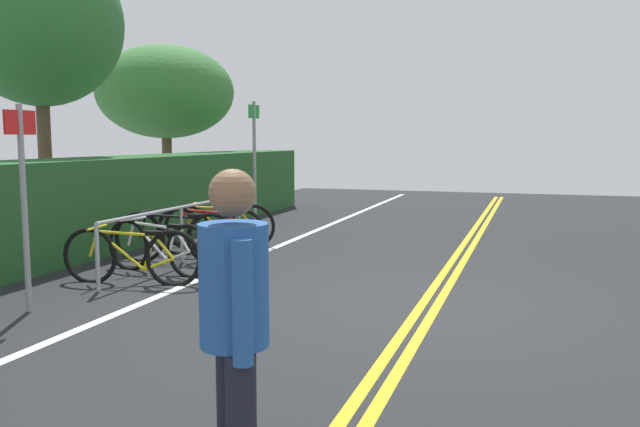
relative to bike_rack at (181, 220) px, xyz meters
name	(u,v)px	position (x,y,z in m)	size (l,w,h in m)	color
ground_plane	(428,310)	(-1.39, -3.70, -0.63)	(30.05, 13.46, 0.05)	#232628
centre_line_yellow_inner	(436,308)	(-1.39, -3.78, -0.61)	(27.04, 0.10, 0.00)	gold
centre_line_yellow_outer	(420,306)	(-1.39, -3.62, -0.61)	(27.04, 0.10, 0.00)	gold
bike_lane_stripe_white	(180,287)	(-1.39, -0.78, -0.61)	(27.04, 0.12, 0.00)	white
bike_rack	(181,220)	(0.00, 0.00, 0.00)	(3.80, 0.05, 0.81)	#9EA0A5
bicycle_0	(131,256)	(-1.41, -0.13, -0.27)	(0.46, 1.76, 0.72)	black
bicycle_1	(158,247)	(-0.76, -0.09, -0.27)	(0.49, 1.73, 0.73)	black
bicycle_2	(176,237)	(-0.01, 0.09, -0.25)	(0.51, 1.78, 0.76)	black
bicycle_3	(210,232)	(0.61, -0.13, -0.25)	(0.46, 1.74, 0.77)	black
bicycle_4	(220,226)	(1.33, 0.08, -0.26)	(0.68, 1.70, 0.75)	black
pedestrian	(234,319)	(-5.39, -3.42, 0.31)	(0.41, 0.33, 1.61)	#1E1E2D
sign_post_near	(23,187)	(-2.82, 0.12, 0.65)	(0.36, 0.07, 2.08)	gray
sign_post_far	(254,155)	(2.86, 0.15, 0.83)	(0.36, 0.06, 2.41)	gray
hedge_backdrop	(128,199)	(1.50, 1.92, 0.11)	(12.75, 1.33, 1.44)	#235626
tree_mid	(39,23)	(1.28, 3.41, 3.09)	(2.81, 2.81, 5.13)	brown
tree_far_right	(165,92)	(6.27, 4.04, 2.27)	(3.37, 3.37, 4.03)	brown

